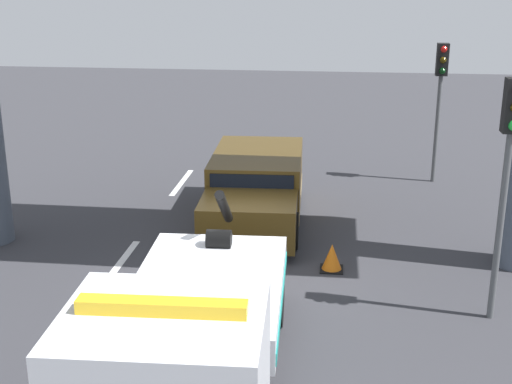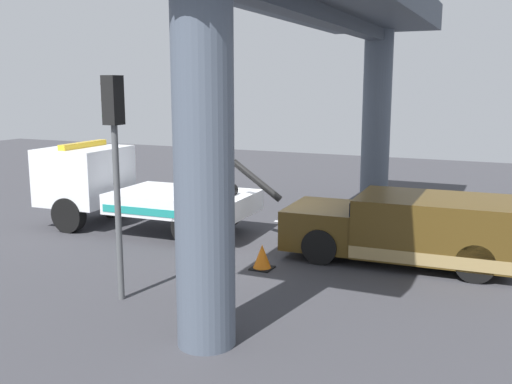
{
  "view_description": "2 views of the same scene",
  "coord_description": "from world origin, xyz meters",
  "px_view_note": "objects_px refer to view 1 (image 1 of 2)",
  "views": [
    {
      "loc": [
        13.13,
        1.96,
        5.96
      ],
      "look_at": [
        -0.98,
        0.26,
        1.4
      ],
      "focal_mm": 48.78,
      "sensor_mm": 36.0,
      "label": 1
    },
    {
      "loc": [
        -5.34,
        13.55,
        4.13
      ],
      "look_at": [
        1.1,
        -0.7,
        1.23
      ],
      "focal_mm": 40.77,
      "sensor_mm": 36.0,
      "label": 2
    }
  ],
  "objects_px": {
    "tow_truck_white": "(187,338)",
    "traffic_cone_orange": "(332,258)",
    "traffic_light_far": "(509,148)",
    "traffic_light_near": "(441,82)",
    "towed_van_green": "(256,189)"
  },
  "relations": [
    {
      "from": "traffic_light_near",
      "to": "towed_van_green",
      "type": "bearing_deg",
      "value": -51.37
    },
    {
      "from": "towed_van_green",
      "to": "traffic_light_near",
      "type": "bearing_deg",
      "value": 128.63
    },
    {
      "from": "tow_truck_white",
      "to": "traffic_cone_orange",
      "type": "relative_size",
      "value": 12.79
    },
    {
      "from": "traffic_light_near",
      "to": "traffic_light_far",
      "type": "xyz_separation_m",
      "value": [
        8.5,
        0.0,
        0.2
      ]
    },
    {
      "from": "tow_truck_white",
      "to": "traffic_cone_orange",
      "type": "xyz_separation_m",
      "value": [
        -5.18,
        1.9,
        -0.93
      ]
    },
    {
      "from": "towed_van_green",
      "to": "traffic_cone_orange",
      "type": "xyz_separation_m",
      "value": [
        2.9,
        1.94,
        -0.51
      ]
    },
    {
      "from": "tow_truck_white",
      "to": "traffic_cone_orange",
      "type": "distance_m",
      "value": 5.6
    },
    {
      "from": "traffic_light_near",
      "to": "traffic_cone_orange",
      "type": "relative_size",
      "value": 7.04
    },
    {
      "from": "tow_truck_white",
      "to": "traffic_light_near",
      "type": "xyz_separation_m",
      "value": [
        -11.92,
        4.77,
        1.73
      ]
    },
    {
      "from": "towed_van_green",
      "to": "traffic_light_far",
      "type": "xyz_separation_m",
      "value": [
        4.66,
        4.8,
        2.35
      ]
    },
    {
      "from": "traffic_light_near",
      "to": "traffic_cone_orange",
      "type": "xyz_separation_m",
      "value": [
        6.74,
        -2.86,
        -2.67
      ]
    },
    {
      "from": "towed_van_green",
      "to": "traffic_light_far",
      "type": "distance_m",
      "value": 7.09
    },
    {
      "from": "traffic_light_near",
      "to": "traffic_cone_orange",
      "type": "distance_m",
      "value": 7.79
    },
    {
      "from": "traffic_light_far",
      "to": "traffic_cone_orange",
      "type": "xyz_separation_m",
      "value": [
        -1.76,
        -2.86,
        -2.86
      ]
    },
    {
      "from": "traffic_light_far",
      "to": "traffic_cone_orange",
      "type": "distance_m",
      "value": 4.42
    }
  ]
}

